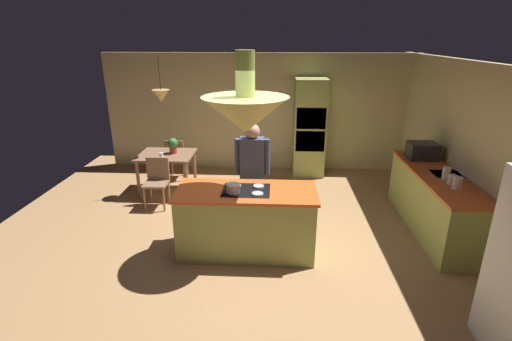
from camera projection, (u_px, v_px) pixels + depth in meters
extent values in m
plane|color=#AD7F51|center=(248.00, 243.00, 5.55)|extent=(8.16, 8.16, 0.00)
cube|color=beige|center=(259.00, 112.00, 8.36)|extent=(6.80, 0.10, 2.55)
cube|color=beige|center=(478.00, 156.00, 5.33)|extent=(0.10, 7.20, 2.55)
cube|color=#A8B259|center=(246.00, 223.00, 5.21)|extent=(1.84, 0.78, 0.89)
cube|color=#E05B23|center=(246.00, 192.00, 5.05)|extent=(1.90, 0.84, 0.04)
cube|color=black|center=(246.00, 191.00, 5.05)|extent=(0.64, 0.52, 0.01)
cylinder|color=#B2B2B7|center=(233.00, 193.00, 4.93)|extent=(0.15, 0.15, 0.02)
cylinder|color=#B2B2B7|center=(258.00, 194.00, 4.91)|extent=(0.15, 0.15, 0.02)
cylinder|color=#B2B2B7|center=(235.00, 186.00, 5.17)|extent=(0.15, 0.15, 0.02)
cylinder|color=#B2B2B7|center=(259.00, 186.00, 5.16)|extent=(0.15, 0.15, 0.02)
cube|color=#A8B259|center=(433.00, 203.00, 5.82)|extent=(0.62, 2.42, 0.89)
cube|color=#E05B23|center=(438.00, 175.00, 5.66)|extent=(0.66, 2.46, 0.04)
cube|color=#B2B2B7|center=(448.00, 179.00, 5.67)|extent=(0.48, 0.36, 0.16)
cube|color=#A8B259|center=(309.00, 128.00, 8.01)|extent=(0.66, 0.62, 2.07)
cube|color=black|center=(311.00, 118.00, 7.65)|extent=(0.60, 0.04, 0.44)
cube|color=black|center=(310.00, 141.00, 7.81)|extent=(0.60, 0.04, 0.44)
cube|color=#8A6349|center=(166.00, 155.00, 7.17)|extent=(1.02, 0.87, 0.04)
cylinder|color=#8A6349|center=(138.00, 180.00, 6.97)|extent=(0.06, 0.06, 0.72)
cylinder|color=#8A6349|center=(186.00, 181.00, 6.92)|extent=(0.06, 0.06, 0.72)
cylinder|color=#8A6349|center=(151.00, 167.00, 7.67)|extent=(0.06, 0.06, 0.72)
cylinder|color=#8A6349|center=(195.00, 168.00, 7.63)|extent=(0.06, 0.06, 0.72)
cylinder|color=tan|center=(247.00, 204.00, 5.87)|extent=(0.14, 0.14, 0.83)
cylinder|color=tan|center=(258.00, 204.00, 5.86)|extent=(0.14, 0.14, 0.83)
cube|color=#3F4C66|center=(252.00, 159.00, 5.62)|extent=(0.36, 0.22, 0.64)
cylinder|color=#3F4C66|center=(238.00, 157.00, 5.62)|extent=(0.09, 0.09, 0.55)
cylinder|color=#3F4C66|center=(267.00, 157.00, 5.59)|extent=(0.09, 0.09, 0.55)
sphere|color=tan|center=(252.00, 131.00, 5.47)|extent=(0.23, 0.23, 0.23)
cone|color=#A8B259|center=(245.00, 115.00, 4.70)|extent=(1.10, 1.10, 0.45)
cylinder|color=#A8B259|center=(245.00, 74.00, 4.53)|extent=(0.24, 0.24, 0.55)
cone|color=#E0B266|center=(161.00, 96.00, 6.79)|extent=(0.32, 0.32, 0.22)
cylinder|color=black|center=(159.00, 73.00, 6.65)|extent=(0.01, 0.01, 0.60)
cube|color=#8A6349|center=(156.00, 184.00, 6.58)|extent=(0.40, 0.40, 0.04)
cube|color=#8A6349|center=(158.00, 169.00, 6.68)|extent=(0.40, 0.04, 0.42)
cylinder|color=#8A6349|center=(144.00, 199.00, 6.51)|extent=(0.04, 0.04, 0.43)
cylinder|color=#8A6349|center=(164.00, 200.00, 6.49)|extent=(0.04, 0.04, 0.43)
cylinder|color=#8A6349|center=(151.00, 192.00, 6.83)|extent=(0.04, 0.04, 0.43)
cylinder|color=#8A6349|center=(169.00, 192.00, 6.81)|extent=(0.04, 0.04, 0.43)
cube|color=#8A6349|center=(177.00, 158.00, 7.96)|extent=(0.40, 0.40, 0.04)
cube|color=#8A6349|center=(174.00, 151.00, 7.72)|extent=(0.40, 0.04, 0.42)
cylinder|color=#8A6349|center=(187.00, 166.00, 8.19)|extent=(0.04, 0.04, 0.43)
cylinder|color=#8A6349|center=(172.00, 165.00, 8.21)|extent=(0.04, 0.04, 0.43)
cylinder|color=#8A6349|center=(184.00, 171.00, 7.87)|extent=(0.04, 0.04, 0.43)
cylinder|color=#8A6349|center=(168.00, 171.00, 7.89)|extent=(0.04, 0.04, 0.43)
cylinder|color=#99382D|center=(173.00, 150.00, 7.19)|extent=(0.14, 0.14, 0.12)
sphere|color=#2D722D|center=(173.00, 143.00, 7.14)|extent=(0.20, 0.20, 0.20)
cylinder|color=white|center=(161.00, 155.00, 6.94)|extent=(0.07, 0.07, 0.09)
cylinder|color=silver|center=(457.00, 183.00, 5.06)|extent=(0.12, 0.12, 0.17)
cylinder|color=silver|center=(451.00, 179.00, 5.23)|extent=(0.10, 0.10, 0.14)
cylinder|color=silver|center=(446.00, 173.00, 5.39)|extent=(0.11, 0.11, 0.19)
cube|color=#232326|center=(422.00, 151.00, 6.29)|extent=(0.46, 0.36, 0.28)
cylinder|color=#B2B2B7|center=(233.00, 188.00, 4.90)|extent=(0.18, 0.18, 0.12)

